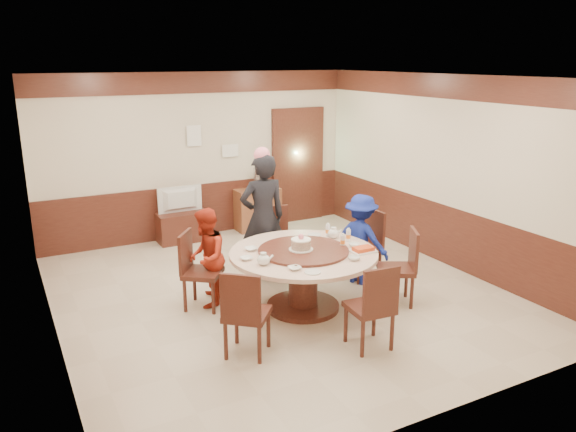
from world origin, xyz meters
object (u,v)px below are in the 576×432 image
banquet_table (303,268)px  person_blue (361,239)px  shrimp_platter (363,250)px  tv_stand (183,227)px  television (181,200)px  thermos (258,178)px  birthday_cake (301,244)px  person_standing (263,218)px  person_red (206,258)px  side_cabinet (258,209)px

banquet_table → person_blue: (1.12, 0.38, 0.09)m
banquet_table → shrimp_platter: shrimp_platter is taller
tv_stand → television: bearing=0.0°
shrimp_platter → thermos: thermos is taller
shrimp_platter → tv_stand: (-1.13, 3.65, -0.53)m
television → shrimp_platter: bearing=106.0°
birthday_cake → tv_stand: bearing=98.0°
birthday_cake → television: 3.34m
banquet_table → person_standing: 1.18m
shrimp_platter → television: 3.83m
birthday_cake → tv_stand: size_ratio=0.35×
banquet_table → birthday_cake: bearing=176.4°
person_standing → thermos: 2.40m
person_red → thermos: (1.94, 2.65, 0.32)m
person_blue → side_cabinet: size_ratio=1.56×
person_red → tv_stand: (0.51, 2.62, -0.37)m
banquet_table → side_cabinet: bearing=74.5°
banquet_table → birthday_cake: size_ratio=6.08×
tv_stand → television: (0.00, 0.00, 0.47)m
television → side_cabinet: size_ratio=0.95×
person_blue → television: size_ratio=1.64×
side_cabinet → thermos: (0.01, 0.00, 0.56)m
banquet_table → person_standing: bearing=90.5°
person_standing → tv_stand: bearing=-73.0°
person_red → shrimp_platter: (1.64, -1.03, 0.15)m
person_blue → side_cabinet: (-0.20, 2.95, -0.25)m
birthday_cake → person_red: bearing=145.2°
banquet_table → birthday_cake: birthday_cake is taller
person_blue → person_standing: bearing=30.3°
person_standing → side_cabinet: (0.93, 2.21, -0.52)m
tv_stand → person_red: bearing=-101.0°
banquet_table → person_red: (-1.01, 0.68, 0.09)m
television → person_standing: bearing=101.4°
thermos → television: bearing=-178.8°
person_standing → shrimp_platter: 1.62m
person_red → thermos: bearing=169.8°
person_standing → shrimp_platter: (0.65, -1.48, -0.12)m
banquet_table → tv_stand: size_ratio=2.12×
person_blue → shrimp_platter: person_blue is taller
person_red → birthday_cake: person_red is taller
person_standing → thermos: person_standing is taller
person_standing → tv_stand: person_standing is taller
tv_stand → side_cabinet: side_cabinet is taller
shrimp_platter → thermos: 3.70m
person_standing → television: person_standing is taller
tv_stand → thermos: thermos is taller
television → birthday_cake: bearing=96.8°
birthday_cake → television: size_ratio=0.39×
person_red → person_blue: 2.15m
tv_stand → shrimp_platter: bearing=-72.8°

